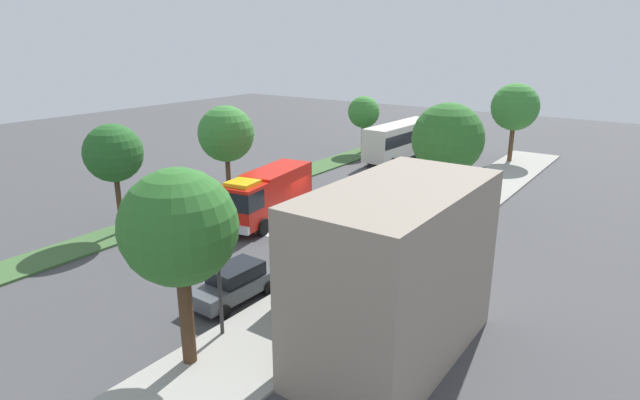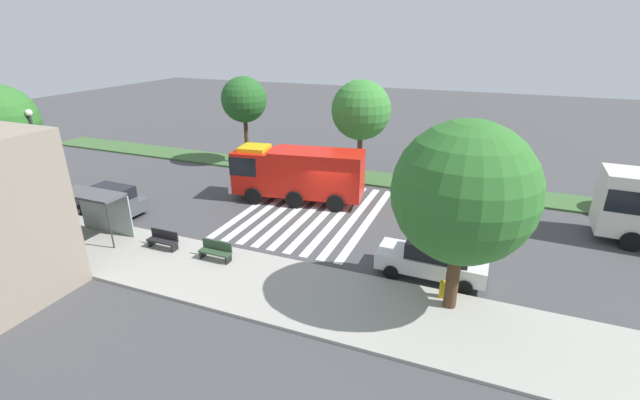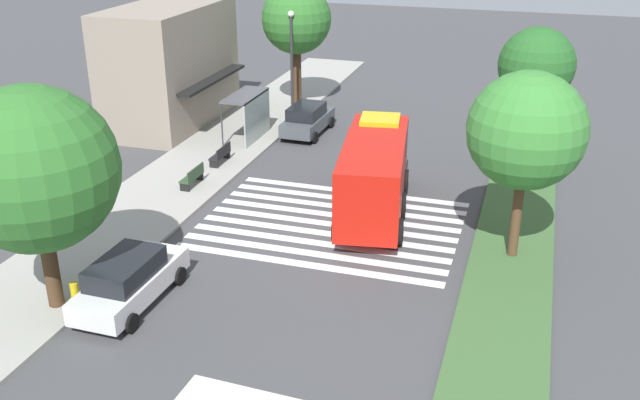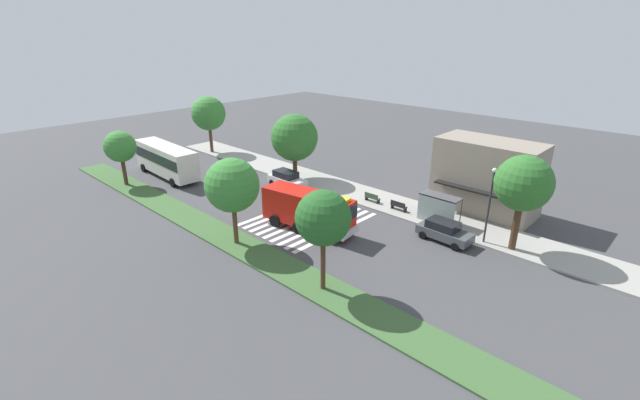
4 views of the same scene
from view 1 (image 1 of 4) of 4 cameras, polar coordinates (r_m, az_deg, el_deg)
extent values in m
plane|color=#424244|center=(36.61, -1.41, -1.60)|extent=(120.00, 120.00, 0.00)
cube|color=#9E9B93|center=(32.68, 10.19, -4.12)|extent=(60.00, 4.68, 0.14)
cube|color=#3D6033|center=(41.17, -9.62, 0.42)|extent=(60.00, 3.00, 0.14)
cube|color=silver|center=(38.60, 0.87, -0.58)|extent=(0.45, 10.47, 0.01)
cube|color=silver|center=(37.90, 0.10, -0.92)|extent=(0.45, 10.47, 0.01)
cube|color=silver|center=(37.21, -0.70, -1.27)|extent=(0.45, 10.47, 0.01)
cube|color=silver|center=(36.52, -1.52, -1.64)|extent=(0.45, 10.47, 0.01)
cube|color=silver|center=(35.84, -2.38, -2.02)|extent=(0.45, 10.47, 0.01)
cube|color=silver|center=(35.18, -3.28, -2.41)|extent=(0.45, 10.47, 0.01)
cube|color=silver|center=(34.52, -4.20, -2.82)|extent=(0.45, 10.47, 0.01)
cube|color=silver|center=(33.87, -5.17, -3.24)|extent=(0.45, 10.47, 0.01)
cube|color=silver|center=(33.24, -6.17, -3.68)|extent=(0.45, 10.47, 0.01)
cube|color=red|center=(32.81, -8.35, -0.59)|extent=(2.79, 2.78, 2.65)
cube|color=red|center=(36.05, -4.70, 1.30)|extent=(6.01, 3.28, 2.80)
cube|color=black|center=(32.37, -8.75, 0.12)|extent=(2.11, 2.70, 1.17)
cube|color=silver|center=(32.14, -9.60, -3.06)|extent=(0.61, 2.45, 0.50)
cube|color=yellow|center=(32.40, -8.46, 1.84)|extent=(1.95, 1.95, 0.24)
cylinder|color=black|center=(32.78, -6.25, -2.97)|extent=(1.13, 0.46, 1.10)
cylinder|color=black|center=(34.10, -9.71, -2.32)|extent=(1.13, 0.46, 1.10)
cylinder|color=black|center=(37.06, -1.90, -0.47)|extent=(1.13, 0.46, 1.10)
cylinder|color=black|center=(38.23, -5.12, 0.03)|extent=(1.13, 0.46, 1.10)
cylinder|color=black|center=(34.94, -3.89, -1.62)|extent=(1.13, 0.46, 1.10)
cylinder|color=black|center=(36.17, -7.23, -1.05)|extent=(1.13, 0.46, 1.10)
cube|color=silver|center=(39.71, 9.82, 0.70)|extent=(4.76, 1.91, 0.73)
cube|color=black|center=(39.72, 10.03, 1.77)|extent=(2.68, 1.66, 0.70)
cylinder|color=black|center=(38.09, 9.96, -0.60)|extent=(0.64, 0.23, 0.64)
cylinder|color=black|center=(38.88, 7.55, -0.11)|extent=(0.64, 0.23, 0.64)
cylinder|color=black|center=(40.80, 11.93, 0.49)|extent=(0.64, 0.23, 0.64)
cylinder|color=black|center=(41.54, 9.64, 0.93)|extent=(0.64, 0.23, 0.64)
cube|color=#474C51|center=(25.12, -9.44, -9.36)|extent=(4.44, 1.92, 0.71)
cube|color=black|center=(24.96, -9.16, -7.77)|extent=(2.50, 1.65, 0.67)
cylinder|color=black|center=(23.83, -10.41, -11.94)|extent=(0.65, 0.24, 0.64)
cylinder|color=black|center=(25.05, -13.28, -10.60)|extent=(0.65, 0.24, 0.64)
cylinder|color=black|center=(25.63, -5.63, -9.52)|extent=(0.65, 0.24, 0.64)
cylinder|color=black|center=(26.76, -8.52, -8.42)|extent=(0.65, 0.24, 0.64)
cube|color=silver|center=(53.56, 8.83, 6.58)|extent=(10.79, 2.97, 3.19)
cube|color=black|center=(53.49, 8.84, 6.99)|extent=(10.57, 3.01, 1.15)
cylinder|color=black|center=(57.69, 9.45, 5.70)|extent=(1.01, 0.34, 1.00)
cylinder|color=black|center=(56.57, 11.73, 5.35)|extent=(1.01, 0.34, 1.00)
cylinder|color=black|center=(51.34, 5.47, 4.43)|extent=(1.01, 0.34, 1.00)
cylinder|color=black|center=(50.07, 7.94, 4.02)|extent=(1.01, 0.34, 1.00)
cube|color=#4C4C51|center=(24.10, -1.27, -5.42)|extent=(3.50, 1.40, 0.12)
cube|color=#8C9E99|center=(24.95, -2.48, -7.62)|extent=(3.50, 0.08, 2.40)
cylinder|color=#333338|center=(25.52, 2.22, -7.03)|extent=(0.08, 0.08, 2.40)
cylinder|color=#333338|center=(23.02, -2.47, -9.87)|extent=(0.08, 0.08, 2.40)
cube|color=black|center=(28.05, 3.26, -6.48)|extent=(1.60, 0.50, 0.08)
cube|color=black|center=(28.05, 2.88, -5.89)|extent=(1.60, 0.06, 0.45)
cube|color=black|center=(28.70, 4.02, -6.42)|extent=(0.08, 0.45, 0.37)
cube|color=black|center=(27.59, 2.45, -7.41)|extent=(0.08, 0.45, 0.37)
cube|color=#2D472D|center=(30.53, 6.36, -4.54)|extent=(1.60, 0.50, 0.08)
cube|color=#2D472D|center=(30.53, 6.01, -3.99)|extent=(1.60, 0.06, 0.45)
cube|color=black|center=(31.20, 6.99, -4.52)|extent=(0.08, 0.45, 0.37)
cube|color=black|center=(30.03, 5.67, -5.36)|extent=(0.08, 0.45, 0.37)
cylinder|color=#2D2D30|center=(21.35, -11.02, -7.35)|extent=(0.16, 0.16, 5.83)
sphere|color=white|center=(20.28, -11.52, 0.64)|extent=(0.36, 0.36, 0.36)
cube|color=gray|center=(19.92, 8.32, -8.01)|extent=(9.09, 4.54, 6.79)
cube|color=black|center=(21.37, 1.81, -7.75)|extent=(7.27, 0.80, 0.16)
cylinder|color=#513823|center=(55.15, 20.15, 5.95)|extent=(0.44, 0.44, 3.73)
sphere|color=#387F33|center=(54.64, 20.53, 9.50)|extent=(4.55, 4.55, 4.55)
cylinder|color=#47301E|center=(39.57, 13.43, 1.83)|extent=(0.50, 0.50, 2.96)
sphere|color=#2D6B28|center=(38.85, 13.77, 6.52)|extent=(5.20, 5.20, 5.20)
cylinder|color=#47301E|center=(20.28, -14.38, -11.99)|extent=(0.52, 0.52, 3.93)
sphere|color=#2D6B28|center=(18.88, -15.15, -2.85)|extent=(4.19, 4.19, 4.19)
cylinder|color=#47301E|center=(56.25, 4.73, 6.82)|extent=(0.41, 0.41, 3.10)
sphere|color=#387F33|center=(55.82, 4.79, 9.56)|extent=(3.32, 3.32, 3.32)
cylinder|color=#513823|center=(40.54, -9.98, 2.73)|extent=(0.37, 0.37, 3.40)
sphere|color=#387F33|center=(39.88, -10.22, 7.13)|extent=(4.20, 4.20, 4.20)
cylinder|color=#47301E|center=(34.74, -21.07, -0.27)|extent=(0.33, 0.33, 3.83)
sphere|color=#235B23|center=(33.99, -21.63, 4.80)|extent=(3.54, 3.54, 3.54)
cylinder|color=gold|center=(39.75, 12.47, 0.27)|extent=(0.28, 0.28, 0.70)
camera|label=2|loc=(36.25, 37.97, 11.29)|focal=24.14mm
camera|label=3|loc=(59.65, 7.28, 18.07)|focal=40.43mm
camera|label=4|loc=(45.98, -55.49, 15.41)|focal=24.17mm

